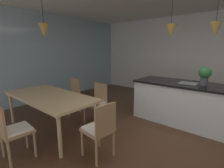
% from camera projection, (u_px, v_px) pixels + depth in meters
% --- Properties ---
extents(ground_plane, '(10.00, 8.40, 0.04)m').
position_uv_depth(ground_plane, '(167.00, 145.00, 2.85)').
color(ground_plane, '#4C301E').
extents(wall_back_kitchen, '(10.00, 0.12, 2.70)m').
position_uv_depth(wall_back_kitchen, '(212.00, 58.00, 5.01)').
color(wall_back_kitchen, white).
rests_on(wall_back_kitchen, ground_plane).
extents(window_wall_left_glazing, '(0.06, 8.40, 2.70)m').
position_uv_depth(window_wall_left_glazing, '(43.00, 58.00, 5.13)').
color(window_wall_left_glazing, '#9EB7C6').
rests_on(window_wall_left_glazing, ground_plane).
extents(dining_table, '(2.04, 0.96, 0.72)m').
position_uv_depth(dining_table, '(50.00, 98.00, 3.26)').
color(dining_table, tan).
rests_on(dining_table, ground_plane).
extents(chair_near_right, '(0.42, 0.42, 0.87)m').
position_uv_depth(chair_near_right, '(13.00, 130.00, 2.38)').
color(chair_near_right, '#A87F56').
rests_on(chair_near_right, ground_plane).
extents(chair_kitchen_end, '(0.43, 0.43, 0.87)m').
position_uv_depth(chair_kitchen_end, '(100.00, 128.00, 2.42)').
color(chair_kitchen_end, '#A87F56').
rests_on(chair_kitchen_end, ground_plane).
extents(chair_far_right, '(0.40, 0.40, 0.87)m').
position_uv_depth(chair_far_right, '(97.00, 102.00, 3.64)').
color(chair_far_right, '#A87F56').
rests_on(chair_far_right, ground_plane).
extents(chair_far_left, '(0.41, 0.41, 0.87)m').
position_uv_depth(chair_far_left, '(71.00, 94.00, 4.22)').
color(chair_far_left, '#A87F56').
rests_on(chair_far_left, ground_plane).
extents(kitchen_island, '(2.15, 0.89, 0.91)m').
position_uv_depth(kitchen_island, '(184.00, 103.00, 3.62)').
color(kitchen_island, silver).
rests_on(kitchen_island, ground_plane).
extents(pendant_over_table, '(0.21, 0.21, 0.87)m').
position_uv_depth(pendant_over_table, '(44.00, 31.00, 3.15)').
color(pendant_over_table, black).
extents(pendant_over_island_main, '(0.24, 0.24, 0.84)m').
position_uv_depth(pendant_over_island_main, '(171.00, 31.00, 3.56)').
color(pendant_over_island_main, black).
extents(pendant_over_island_aux, '(0.21, 0.21, 0.86)m').
position_uv_depth(pendant_over_island_aux, '(215.00, 29.00, 3.04)').
color(pendant_over_island_aux, black).
extents(potted_plant_on_island, '(0.24, 0.24, 0.37)m').
position_uv_depth(potted_plant_on_island, '(205.00, 75.00, 3.27)').
color(potted_plant_on_island, '#4C4C51').
rests_on(potted_plant_on_island, kitchen_island).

